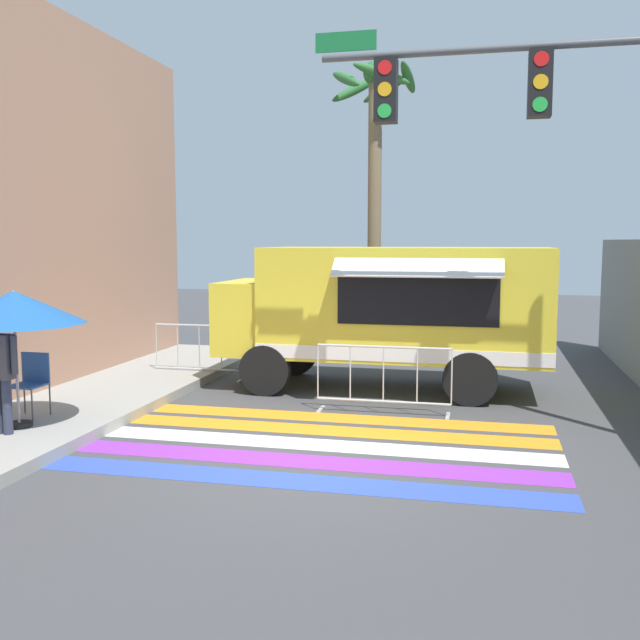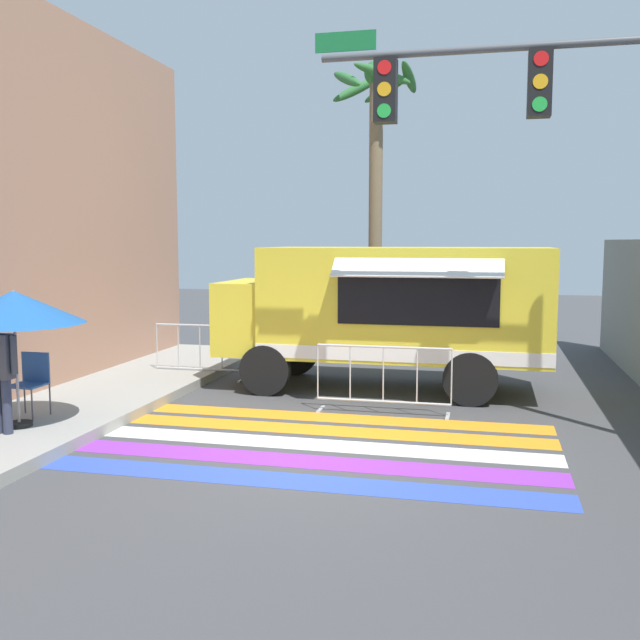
# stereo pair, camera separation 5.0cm
# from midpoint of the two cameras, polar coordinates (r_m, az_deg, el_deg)

# --- Properties ---
(ground_plane) EXTENTS (60.00, 60.00, 0.00)m
(ground_plane) POSITION_cam_midpoint_polar(r_m,az_deg,el_deg) (9.41, -0.75, -10.95)
(ground_plane) COLOR #424244
(crosswalk_painted) EXTENTS (6.40, 3.60, 0.01)m
(crosswalk_painted) POSITION_cam_midpoint_polar(r_m,az_deg,el_deg) (9.95, 0.06, -9.96)
(crosswalk_painted) COLOR #334FB2
(crosswalk_painted) RESTS_ON ground_plane
(food_truck) EXTENTS (6.09, 2.70, 2.68)m
(food_truck) POSITION_cam_midpoint_polar(r_m,az_deg,el_deg) (13.41, 4.79, 1.12)
(food_truck) COLOR yellow
(food_truck) RESTS_ON ground_plane
(traffic_signal_pole) EXTENTS (4.91, 0.29, 5.89)m
(traffic_signal_pole) POSITION_cam_midpoint_polar(r_m,az_deg,el_deg) (10.63, 17.16, 13.86)
(traffic_signal_pole) COLOR #515456
(traffic_signal_pole) RESTS_ON ground_plane
(patio_umbrella) EXTENTS (1.94, 1.94, 1.94)m
(patio_umbrella) POSITION_cam_midpoint_polar(r_m,az_deg,el_deg) (10.84, -23.42, 0.89)
(patio_umbrella) COLOR black
(patio_umbrella) RESTS_ON sidewalk_left
(folding_chair) EXTENTS (0.46, 0.46, 0.95)m
(folding_chair) POSITION_cam_midpoint_polar(r_m,az_deg,el_deg) (11.58, -22.21, -4.34)
(folding_chair) COLOR #4C4C51
(folding_chair) RESTS_ON sidewalk_left
(vendor_person) EXTENTS (0.53, 0.21, 1.62)m
(vendor_person) POSITION_cam_midpoint_polar(r_m,az_deg,el_deg) (10.62, -24.32, -3.51)
(vendor_person) COLOR #2D3347
(vendor_person) RESTS_ON sidewalk_left
(barricade_front) EXTENTS (2.21, 0.44, 1.12)m
(barricade_front) POSITION_cam_midpoint_polar(r_m,az_deg,el_deg) (11.62, 4.96, -4.79)
(barricade_front) COLOR #B7BABF
(barricade_front) RESTS_ON ground_plane
(barricade_side) EXTENTS (1.92, 0.44, 1.12)m
(barricade_side) POSITION_cam_midpoint_polar(r_m,az_deg,el_deg) (14.68, -9.72, -2.55)
(barricade_side) COLOR #B7BABF
(barricade_side) RESTS_ON ground_plane
(palm_tree) EXTENTS (2.14, 2.33, 7.08)m
(palm_tree) POSITION_cam_midpoint_polar(r_m,az_deg,el_deg) (17.73, 4.32, 13.11)
(palm_tree) COLOR #7A664C
(palm_tree) RESTS_ON ground_plane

